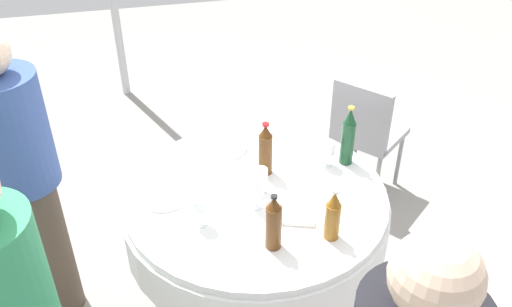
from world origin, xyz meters
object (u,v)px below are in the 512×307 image
object	(u,v)px
plate_rear	(226,149)
dining_table	(256,215)
bottle_amber_south	(333,216)
wine_glass_left	(257,188)
wine_glass_east	(200,206)
plate_front	(164,195)
bottle_brown_far	(265,150)
chair_left	(365,129)
person_south	(26,185)
wine_glass_outer	(328,149)
wine_glass_far	(261,176)
bottle_dark_green_north	(348,137)
bottle_brown_inner	(274,223)

from	to	relation	value
plate_rear	dining_table	bearing A→B (deg)	-80.34
bottle_amber_south	wine_glass_left	distance (m)	0.39
wine_glass_east	plate_rear	xyz separation A→B (m)	(0.23, 0.57, -0.10)
wine_glass_east	plate_front	size ratio (longest dim) A/B	0.59
bottle_brown_far	chair_left	distance (m)	1.09
person_south	wine_glass_left	bearing A→B (deg)	-95.83
bottle_amber_south	chair_left	xyz separation A→B (m)	(0.68, 1.13, -0.34)
bottle_brown_far	wine_glass_outer	world-z (taller)	bottle_brown_far
wine_glass_outer	wine_glass_east	size ratio (longest dim) A/B	0.96
wine_glass_outer	chair_left	size ratio (longest dim) A/B	0.16
wine_glass_east	person_south	world-z (taller)	person_south
plate_front	wine_glass_east	bearing A→B (deg)	-59.25
bottle_amber_south	wine_glass_far	size ratio (longest dim) A/B	1.87
wine_glass_east	chair_left	distance (m)	1.56
wine_glass_outer	plate_rear	distance (m)	0.56
wine_glass_far	plate_rear	xyz separation A→B (m)	(-0.09, 0.41, -0.09)
bottle_amber_south	bottle_dark_green_north	xyz separation A→B (m)	(0.28, 0.52, 0.04)
bottle_brown_inner	bottle_dark_green_north	xyz separation A→B (m)	(0.54, 0.52, 0.03)
wine_glass_outer	plate_rear	size ratio (longest dim) A/B	0.65
wine_glass_left	chair_left	bearing A→B (deg)	41.92
wine_glass_left	bottle_brown_far	bearing A→B (deg)	67.00
bottle_brown_inner	wine_glass_outer	bearing A→B (deg)	50.15
wine_glass_far	plate_front	size ratio (longest dim) A/B	0.55
wine_glass_left	plate_rear	bearing A→B (deg)	94.98
wine_glass_far	wine_glass_outer	distance (m)	0.42
bottle_brown_inner	wine_glass_far	bearing A→B (deg)	83.96
person_south	chair_left	world-z (taller)	person_south
bottle_amber_south	chair_left	distance (m)	1.36
bottle_brown_inner	wine_glass_left	xyz separation A→B (m)	(-0.01, 0.27, -0.02)
wine_glass_far	bottle_dark_green_north	bearing A→B (deg)	15.94
bottle_brown_inner	wine_glass_far	distance (m)	0.38
wine_glass_east	plate_rear	distance (m)	0.62
wine_glass_east	chair_left	xyz separation A→B (m)	(1.22, 0.91, -0.33)
wine_glass_far	wine_glass_outer	size ratio (longest dim) A/B	0.97
bottle_amber_south	bottle_brown_inner	distance (m)	0.26
bottle_dark_green_north	wine_glass_left	size ratio (longest dim) A/B	2.08
bottle_dark_green_north	chair_left	distance (m)	0.82
dining_table	wine_glass_left	size ratio (longest dim) A/B	8.21
wine_glass_outer	chair_left	bearing A→B (deg)	50.00
dining_table	plate_front	size ratio (longest dim) A/B	5.21
bottle_dark_green_north	wine_glass_outer	world-z (taller)	bottle_dark_green_north
bottle_dark_green_north	bottle_brown_inner	bearing A→B (deg)	-136.13
bottle_brown_far	person_south	xyz separation A→B (m)	(-1.16, 0.04, -0.04)
bottle_amber_south	chair_left	world-z (taller)	bottle_amber_south
person_south	plate_front	bearing A→B (deg)	-90.51
wine_glass_far	plate_rear	world-z (taller)	wine_glass_far
bottle_amber_south	plate_rear	world-z (taller)	bottle_amber_south
wine_glass_far	wine_glass_outer	bearing A→B (deg)	19.79
wine_glass_outer	plate_rear	xyz separation A→B (m)	(-0.48, 0.27, -0.09)
bottle_dark_green_north	wine_glass_far	world-z (taller)	bottle_dark_green_north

